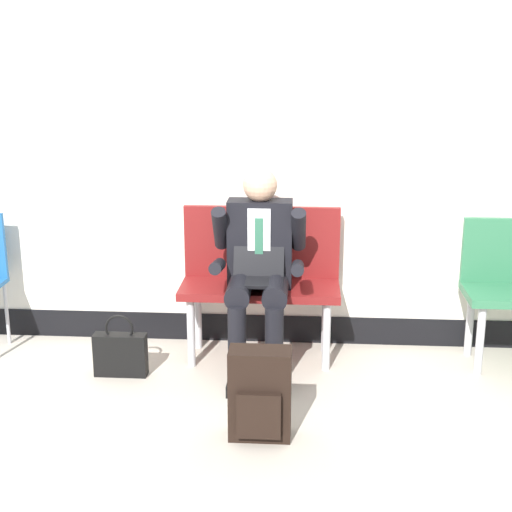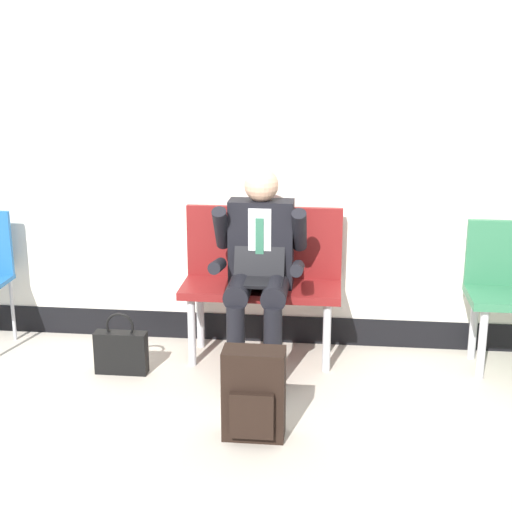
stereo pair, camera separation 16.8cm
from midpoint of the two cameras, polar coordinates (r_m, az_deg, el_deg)
The scene contains 6 objects.
ground_plane at distance 4.68m, azimuth -1.19°, elevation -8.91°, with size 18.00×18.00×0.00m, color #B2A899.
station_wall at distance 4.85m, azimuth -0.69°, elevation 8.30°, with size 5.66×0.14×2.67m.
bench_with_person at distance 4.75m, azimuth -0.65°, elevation -1.29°, with size 1.01×0.42×0.97m.
person_seated at distance 4.52m, azimuth -0.86°, elevation -0.73°, with size 0.57×0.70×1.25m.
backpack at distance 3.86m, azimuth -0.96°, elevation -10.69°, with size 0.32×0.21×0.49m.
handbag at distance 4.67m, azimuth -11.42°, elevation -7.36°, with size 0.32×0.10×0.40m.
Camera 1 is at (0.30, -4.24, 1.97)m, focal length 51.92 mm.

